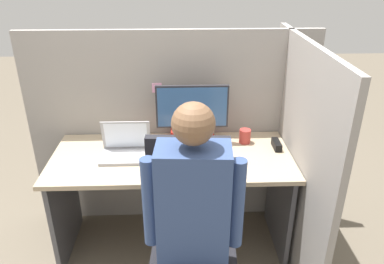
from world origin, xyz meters
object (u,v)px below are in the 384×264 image
Objects in this scene: office_chair at (191,241)px; coffee_mug at (245,136)px; carrot_toy at (178,171)px; stapler at (276,145)px; laptop at (126,150)px; monitor at (192,109)px; paper_box at (192,138)px; person at (194,224)px.

office_chair reaches higher than coffee_mug.
carrot_toy is 0.62m from coffee_mug.
stapler is 1.39× the size of coffee_mug.
office_chair is at bearing -117.50° from coffee_mug.
office_chair is at bearing -56.53° from laptop.
monitor is 3.61× the size of carrot_toy.
paper_box is 2.21× the size of stapler.
person reaches higher than coffee_mug.
monitor is at bearing 76.63° from carrot_toy.
office_chair reaches higher than carrot_toy.
monitor reaches higher than coffee_mug.
person is (-0.03, -0.95, 0.02)m from paper_box.
paper_box is 0.82m from office_chair.
monitor is 0.35× the size of person.
person is at bearing -112.73° from coffee_mug.
laptop is 0.42m from carrot_toy.
stapler is at bearing 48.48° from office_chair.
paper_box reaches higher than carrot_toy.
paper_box is at bearing 169.45° from stapler.
stapler is 0.22m from coffee_mug.
stapler is (0.57, -0.11, -0.22)m from monitor.
person reaches higher than laptop.
carrot_toy is (-0.10, -0.42, -0.01)m from paper_box.
office_chair is (0.40, -0.61, -0.23)m from laptop.
monitor is at bearing 22.76° from laptop.
stapler and carrot_toy have the same top height.
monitor is at bearing 177.08° from coffee_mug.
laptop is 2.33× the size of stapler.
office_chair reaches higher than laptop.
laptop reaches higher than paper_box.
laptop is at bearing 144.32° from carrot_toy.
coffee_mug is (0.47, 0.41, 0.02)m from carrot_toy.
monitor reaches higher than carrot_toy.
monitor is 0.62m from stapler.
carrot_toy is at bearing 100.07° from office_chair.
stapler is at bearing 25.32° from carrot_toy.
laptop reaches higher than stapler.
laptop is 0.23× the size of person.
paper_box is 0.47m from laptop.
coffee_mug reaches higher than stapler.
stapler is 0.74m from carrot_toy.
laptop is at bearing 123.47° from office_chair.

